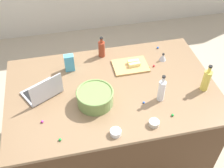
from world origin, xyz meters
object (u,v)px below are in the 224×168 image
Objects in this scene: bottle_soy at (102,49)px; butter_stick_left at (134,65)px; mixing_bowl_large at (95,97)px; ramekin_small at (154,123)px; candy_bag at (69,63)px; bottle_vinegar at (162,90)px; cutting_board at (130,66)px; ramekin_medium at (116,132)px; bottle_oil at (206,80)px; laptop at (43,91)px; kitchen_timer at (163,57)px; butter_stick_right at (133,62)px.

bottle_soy is 2.01× the size of butter_stick_left.
mixing_bowl_large is at bearing -105.65° from bottle_soy.
ramekin_small is 0.99m from candy_bag.
cutting_board is at bearing 106.07° from bottle_vinegar.
butter_stick_left is 0.62m from candy_bag.
butter_stick_left is 1.27× the size of ramekin_medium.
bottle_soy is at bearing 23.65° from candy_bag.
ramekin_small is (-0.04, -0.70, -0.02)m from butter_stick_left.
bottle_oil reaches higher than cutting_board.
laptop reaches higher than ramekin_medium.
laptop reaches higher than kitchen_timer.
butter_stick_left is at bearing 40.02° from mixing_bowl_large.
bottle_soy is at bearing 36.04° from laptop.
butter_stick_left is at bearing 86.81° from ramekin_small.
mixing_bowl_large is 0.97m from bottle_oil.
ramekin_medium is (0.10, -0.35, -0.05)m from mixing_bowl_large.
laptop is 1.22× the size of mixing_bowl_large.
bottle_vinegar is 2.39× the size of butter_stick_right.
candy_bag is at bearing 47.88° from laptop.
bottle_soy is 0.98m from ramekin_small.
bottle_oil reaches higher than butter_stick_left.
ramekin_medium is at bearing -115.91° from butter_stick_left.
bottle_vinegar is at bearing -77.20° from butter_stick_left.
bottle_vinegar is 2.39× the size of butter_stick_left.
bottle_oil is 1.24m from candy_bag.
ramekin_medium is (-0.31, -0.02, 0.00)m from ramekin_small.
butter_stick_right is 0.85m from ramekin_medium.
kitchen_timer is (0.20, 0.50, -0.07)m from bottle_vinegar.
bottle_soy is at bearing 137.70° from butter_stick_left.
bottle_oil reaches higher than mixing_bowl_large.
kitchen_timer is 0.92m from candy_bag.
bottle_soy is 2.01× the size of butter_stick_right.
butter_stick_left is (0.03, -0.02, 0.03)m from cutting_board.
ramekin_medium is 0.87m from candy_bag.
bottle_oil is 0.93m from ramekin_medium.
bottle_vinegar is 0.54m from ramekin_medium.
bottle_oil is 1.01× the size of bottle_vinegar.
candy_bag is at bearing 107.24° from ramekin_medium.
candy_bag is at bearing 172.21° from cutting_board.
butter_stick_left is 0.65× the size of candy_bag.
laptop is at bearing -168.64° from kitchen_timer.
ramekin_medium is 0.51× the size of candy_bag.
butter_stick_left is 1.00× the size of butter_stick_right.
bottle_vinegar is 0.51m from butter_stick_right.
kitchen_timer is 0.45× the size of candy_bag.
ramekin_small is (-0.01, -0.72, 0.01)m from cutting_board.
butter_stick_right is (0.27, -0.20, -0.05)m from bottle_soy.
kitchen_timer reaches higher than butter_stick_right.
candy_bag is (-0.34, -0.15, -0.00)m from bottle_soy.
bottle_oil reaches higher than bottle_soy.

